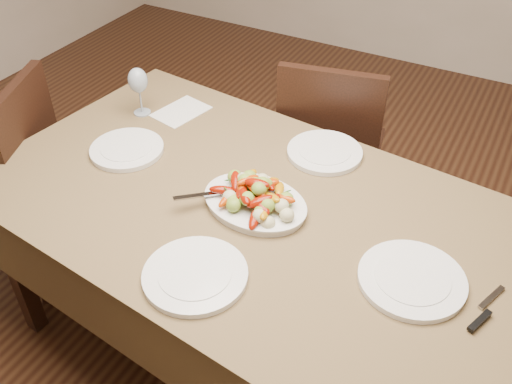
{
  "coord_description": "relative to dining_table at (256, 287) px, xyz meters",
  "views": [
    {
      "loc": [
        0.84,
        -1.02,
        1.93
      ],
      "look_at": [
        0.19,
        0.19,
        0.82
      ],
      "focal_mm": 40.0,
      "sensor_mm": 36.0,
      "label": 1
    }
  ],
  "objects": [
    {
      "name": "roasted_vegetables",
      "position": [
        -0.0,
        -0.0,
        0.45
      ],
      "size": [
        0.3,
        0.22,
        0.09
      ],
      "primitive_type": null,
      "rotation": [
        0.0,
        0.0,
        -0.12
      ],
      "color": "#760F02",
      "rests_on": "serving_platter"
    },
    {
      "name": "menu_card",
      "position": [
        -0.54,
        0.37,
        0.38
      ],
      "size": [
        0.19,
        0.24,
        0.0
      ],
      "primitive_type": "cube",
      "rotation": [
        0.0,
        0.0,
        -0.21
      ],
      "color": "silver",
      "rests_on": "dining_table"
    },
    {
      "name": "serving_spoon",
      "position": [
        -0.07,
        -0.03,
        0.43
      ],
      "size": [
        0.25,
        0.23,
        0.03
      ],
      "primitive_type": null,
      "rotation": [
        0.0,
        0.0,
        -0.73
      ],
      "color": "#9EA0A8",
      "rests_on": "serving_platter"
    },
    {
      "name": "floor",
      "position": [
        -0.19,
        -0.19,
        -0.38
      ],
      "size": [
        6.0,
        6.0,
        0.0
      ],
      "primitive_type": "plane",
      "color": "#3A2011",
      "rests_on": "ground"
    },
    {
      "name": "wine_glass",
      "position": [
        -0.67,
        0.29,
        0.48
      ],
      "size": [
        0.08,
        0.08,
        0.2
      ],
      "primitive_type": null,
      "color": "#8C99A5",
      "rests_on": "dining_table"
    },
    {
      "name": "chair_far",
      "position": [
        -0.05,
        0.81,
        0.1
      ],
      "size": [
        0.5,
        0.5,
        0.95
      ],
      "primitive_type": null,
      "rotation": [
        0.0,
        0.0,
        3.35
      ],
      "color": "black",
      "rests_on": "ground"
    },
    {
      "name": "serving_platter",
      "position": [
        -0.0,
        -0.0,
        0.39
      ],
      "size": [
        0.36,
        0.29,
        0.02
      ],
      "primitive_type": "ellipsoid",
      "rotation": [
        0.0,
        0.0,
        -0.12
      ],
      "color": "white",
      "rests_on": "dining_table"
    },
    {
      "name": "table_knife",
      "position": [
        0.72,
        -0.09,
        0.38
      ],
      "size": [
        0.09,
        0.19,
        0.01
      ],
      "primitive_type": null,
      "rotation": [
        0.0,
        0.0,
        -0.36
      ],
      "color": "#9EA0A8",
      "rests_on": "dining_table"
    },
    {
      "name": "plate_far",
      "position": [
        0.08,
        0.37,
        0.39
      ],
      "size": [
        0.27,
        0.27,
        0.02
      ],
      "primitive_type": "cylinder",
      "color": "white",
      "rests_on": "dining_table"
    },
    {
      "name": "plate_left",
      "position": [
        -0.55,
        0.05,
        0.39
      ],
      "size": [
        0.26,
        0.26,
        0.02
      ],
      "primitive_type": "cylinder",
      "color": "white",
      "rests_on": "dining_table"
    },
    {
      "name": "plate_right",
      "position": [
        0.52,
        -0.07,
        0.39
      ],
      "size": [
        0.29,
        0.29,
        0.02
      ],
      "primitive_type": "cylinder",
      "color": "white",
      "rests_on": "dining_table"
    },
    {
      "name": "plate_near",
      "position": [
        -0.0,
        -0.34,
        0.39
      ],
      "size": [
        0.29,
        0.29,
        0.02
      ],
      "primitive_type": "cylinder",
      "color": "white",
      "rests_on": "dining_table"
    },
    {
      "name": "dining_table",
      "position": [
        0.0,
        0.0,
        0.0
      ],
      "size": [
        1.95,
        1.25,
        0.76
      ],
      "primitive_type": "cube",
      "rotation": [
        0.0,
        0.0,
        -0.12
      ],
      "color": "brown",
      "rests_on": "ground"
    }
  ]
}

